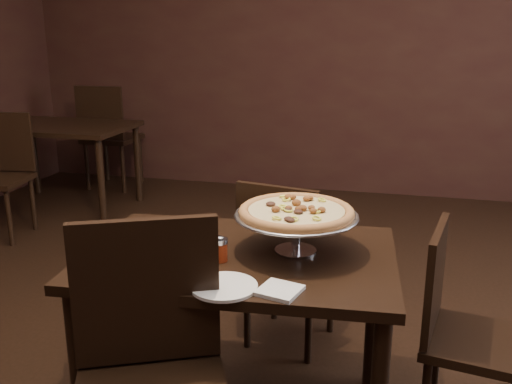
# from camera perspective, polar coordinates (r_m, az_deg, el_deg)

# --- Properties ---
(room) EXTENTS (6.04, 7.04, 2.84)m
(room) POSITION_cam_1_polar(r_m,az_deg,el_deg) (1.96, -0.99, 12.70)
(room) COLOR black
(room) RESTS_ON ground
(dining_table) EXTENTS (1.20, 0.84, 0.71)m
(dining_table) POSITION_cam_1_polar(r_m,az_deg,el_deg) (2.16, -1.62, -8.42)
(dining_table) COLOR black
(dining_table) RESTS_ON ground
(background_table) EXTENTS (1.17, 0.78, 0.73)m
(background_table) POSITION_cam_1_polar(r_m,az_deg,el_deg) (5.15, -18.84, 5.34)
(background_table) COLOR black
(background_table) RESTS_ON ground
(pizza_stand) EXTENTS (0.46, 0.46, 0.19)m
(pizza_stand) POSITION_cam_1_polar(r_m,az_deg,el_deg) (2.09, 4.05, -2.05)
(pizza_stand) COLOR #B4B3BB
(pizza_stand) RESTS_ON dining_table
(parmesan_shaker) EXTENTS (0.06, 0.06, 0.11)m
(parmesan_shaker) POSITION_cam_1_polar(r_m,az_deg,el_deg) (2.08, -5.68, -5.12)
(parmesan_shaker) COLOR #F7F3C0
(parmesan_shaker) RESTS_ON dining_table
(pepper_flake_shaker) EXTENTS (0.05, 0.05, 0.10)m
(pepper_flake_shaker) POSITION_cam_1_polar(r_m,az_deg,el_deg) (2.04, -3.59, -5.73)
(pepper_flake_shaker) COLOR maroon
(pepper_flake_shaker) RESTS_ON dining_table
(packet_caddy) EXTENTS (0.08, 0.08, 0.07)m
(packet_caddy) POSITION_cam_1_polar(r_m,az_deg,el_deg) (2.08, -12.46, -6.15)
(packet_caddy) COLOR black
(packet_caddy) RESTS_ON dining_table
(napkin_stack) EXTENTS (0.15, 0.15, 0.01)m
(napkin_stack) POSITION_cam_1_polar(r_m,az_deg,el_deg) (1.82, 2.38, -9.81)
(napkin_stack) COLOR silver
(napkin_stack) RESTS_ON dining_table
(plate_left) EXTENTS (0.22, 0.22, 0.01)m
(plate_left) POSITION_cam_1_polar(r_m,az_deg,el_deg) (2.42, -12.34, -3.59)
(plate_left) COLOR white
(plate_left) RESTS_ON dining_table
(plate_near) EXTENTS (0.22, 0.22, 0.01)m
(plate_near) POSITION_cam_1_polar(r_m,az_deg,el_deg) (1.85, -3.21, -9.43)
(plate_near) COLOR white
(plate_near) RESTS_ON dining_table
(serving_spatula) EXTENTS (0.14, 0.14, 0.02)m
(serving_spatula) POSITION_cam_1_polar(r_m,az_deg,el_deg) (2.05, 2.52, -2.56)
(serving_spatula) COLOR #B4B3BB
(serving_spatula) RESTS_ON pizza_stand
(chair_far) EXTENTS (0.47, 0.47, 0.85)m
(chair_far) POSITION_cam_1_polar(r_m,az_deg,el_deg) (2.73, 2.97, -6.65)
(chair_far) COLOR black
(chair_far) RESTS_ON ground
(chair_near) EXTENTS (0.60, 0.60, 0.97)m
(chair_near) POSITION_cam_1_polar(r_m,az_deg,el_deg) (1.81, -10.53, -17.27)
(chair_near) COLOR black
(chair_near) RESTS_ON ground
(chair_side) EXTENTS (0.45, 0.45, 0.82)m
(chair_side) POSITION_cam_1_polar(r_m,az_deg,el_deg) (2.31, 19.85, -12.49)
(chair_side) COLOR black
(chair_side) RESTS_ON ground
(bg_chair_far) EXTENTS (0.47, 0.47, 1.01)m
(bg_chair_far) POSITION_cam_1_polar(r_m,az_deg,el_deg) (5.68, -14.58, 5.74)
(bg_chair_far) COLOR black
(bg_chair_far) RESTS_ON ground
(bg_chair_near) EXTENTS (0.48, 0.48, 0.91)m
(bg_chair_near) POSITION_cam_1_polar(r_m,az_deg,el_deg) (4.67, -24.21, 2.03)
(bg_chair_near) COLOR black
(bg_chair_near) RESTS_ON ground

